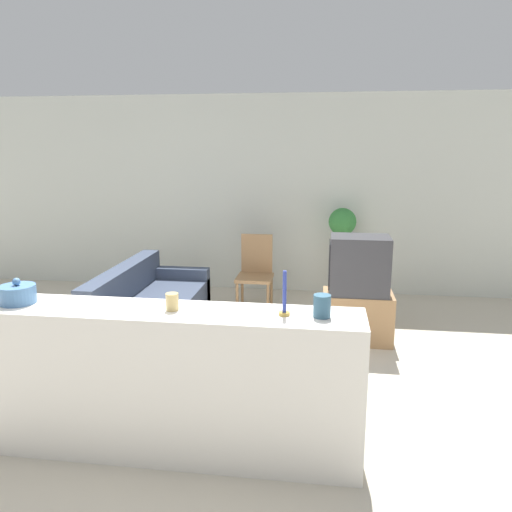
# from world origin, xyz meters

# --- Properties ---
(ground_plane) EXTENTS (14.00, 14.00, 0.00)m
(ground_plane) POSITION_xyz_m (0.00, 0.00, 0.00)
(ground_plane) COLOR beige
(wall_back) EXTENTS (9.00, 0.06, 2.70)m
(wall_back) POSITION_xyz_m (0.00, 3.43, 1.35)
(wall_back) COLOR silver
(wall_back) RESTS_ON ground_plane
(couch) EXTENTS (0.84, 1.84, 0.74)m
(couch) POSITION_xyz_m (-0.82, 1.48, 0.27)
(couch) COLOR #384256
(couch) RESTS_ON ground_plane
(tv_stand) EXTENTS (0.72, 0.45, 0.52)m
(tv_stand) POSITION_xyz_m (1.41, 1.61, 0.26)
(tv_stand) COLOR #9E754C
(tv_stand) RESTS_ON ground_plane
(television) EXTENTS (0.61, 0.43, 0.60)m
(television) POSITION_xyz_m (1.40, 1.61, 0.82)
(television) COLOR #333338
(television) RESTS_ON tv_stand
(wooden_chair) EXTENTS (0.44, 0.44, 0.93)m
(wooden_chair) POSITION_xyz_m (0.20, 2.56, 0.50)
(wooden_chair) COLOR #9E754C
(wooden_chair) RESTS_ON ground_plane
(plant_stand) EXTENTS (0.13, 0.13, 0.72)m
(plant_stand) POSITION_xyz_m (1.27, 3.11, 0.36)
(plant_stand) COLOR #9E754C
(plant_stand) RESTS_ON ground_plane
(potted_plant) EXTENTS (0.36, 0.36, 0.50)m
(potted_plant) POSITION_xyz_m (1.27, 3.11, 1.00)
(potted_plant) COLOR white
(potted_plant) RESTS_ON plant_stand
(foreground_counter) EXTENTS (2.64, 0.44, 1.00)m
(foreground_counter) POSITION_xyz_m (0.00, -0.56, 0.50)
(foreground_counter) COLOR white
(foreground_counter) RESTS_ON ground_plane
(decorative_bowl) EXTENTS (0.23, 0.23, 0.17)m
(decorative_bowl) POSITION_xyz_m (-0.95, -0.56, 1.06)
(decorative_bowl) COLOR #4C7AAD
(decorative_bowl) RESTS_ON foreground_counter
(candle_jar) EXTENTS (0.08, 0.08, 0.11)m
(candle_jar) POSITION_xyz_m (0.11, -0.56, 1.05)
(candle_jar) COLOR tan
(candle_jar) RESTS_ON foreground_counter
(candlestick) EXTENTS (0.07, 0.07, 0.28)m
(candlestick) POSITION_xyz_m (0.82, -0.56, 1.09)
(candlestick) COLOR #B7933D
(candlestick) RESTS_ON foreground_counter
(coffee_tin) EXTENTS (0.11, 0.11, 0.14)m
(coffee_tin) POSITION_xyz_m (1.04, -0.56, 1.07)
(coffee_tin) COLOR #335B75
(coffee_tin) RESTS_ON foreground_counter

